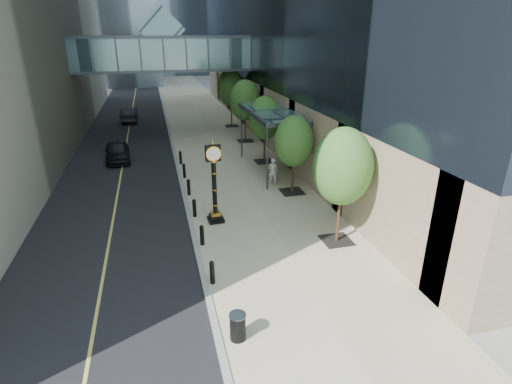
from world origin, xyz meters
TOP-DOWN VIEW (x-y plane):
  - ground at (0.00, 0.00)m, footprint 320.00×320.00m
  - road at (-7.00, 40.00)m, footprint 8.00×180.00m
  - sidewalk at (1.00, 40.00)m, footprint 8.00×180.00m
  - curb at (-3.00, 40.00)m, footprint 0.25×180.00m
  - skywalk at (-3.00, 28.00)m, footprint 17.00×4.20m
  - entrance_canopy at (3.48, 14.00)m, footprint 3.00×8.00m
  - bollard_row at (-2.70, 9.00)m, footprint 0.20×16.20m
  - street_trees at (3.60, 17.03)m, footprint 2.86×28.77m
  - street_clock at (-1.69, 6.55)m, footprint 0.85×0.85m
  - trash_bin at (-2.37, -2.28)m, footprint 0.57×0.57m
  - pedestrian at (2.80, 11.10)m, footprint 0.73×0.56m
  - car_near at (-7.38, 19.30)m, footprint 2.13×4.62m
  - car_far at (-7.01, 34.32)m, footprint 1.79×4.71m

SIDE VIEW (x-z plane):
  - ground at x=0.00m, z-range 0.00..0.00m
  - road at x=-7.00m, z-range 0.00..0.02m
  - sidewalk at x=1.00m, z-range 0.00..0.06m
  - curb at x=-3.00m, z-range 0.00..0.07m
  - bollard_row at x=-2.70m, z-range 0.06..0.96m
  - trash_bin at x=-2.37m, z-range 0.06..0.96m
  - car_far at x=-7.01m, z-range 0.02..1.55m
  - car_near at x=-7.38m, z-range 0.02..1.55m
  - pedestrian at x=2.80m, z-range 0.06..1.86m
  - street_clock at x=-1.69m, z-range -0.23..4.09m
  - street_trees at x=3.60m, z-range 0.77..6.65m
  - entrance_canopy at x=3.48m, z-range 2.00..6.38m
  - skywalk at x=-3.00m, z-range 4.81..10.61m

